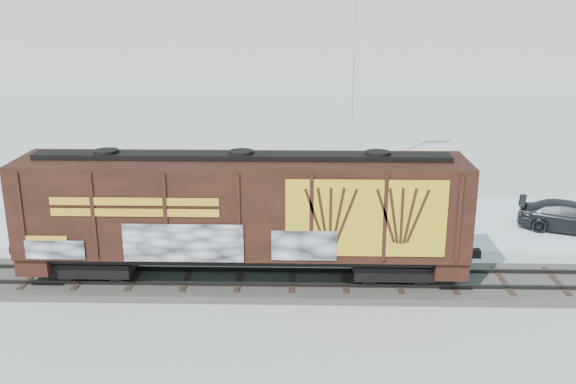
{
  "coord_description": "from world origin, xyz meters",
  "views": [
    {
      "loc": [
        -1.59,
        -22.48,
        10.41
      ],
      "look_at": [
        -2.23,
        3.0,
        2.83
      ],
      "focal_mm": 40.0,
      "sensor_mm": 36.0,
      "label": 1
    }
  ],
  "objects_px": {
    "car_silver": "(260,200)",
    "car_dark": "(572,217)",
    "flagpole": "(354,99)",
    "hopper_railcar": "(243,209)",
    "car_white": "(238,209)"
  },
  "relations": [
    {
      "from": "car_dark",
      "to": "car_white",
      "type": "bearing_deg",
      "value": 109.1
    },
    {
      "from": "flagpole",
      "to": "car_silver",
      "type": "height_order",
      "value": "flagpole"
    },
    {
      "from": "hopper_railcar",
      "to": "car_silver",
      "type": "height_order",
      "value": "hopper_railcar"
    },
    {
      "from": "flagpole",
      "to": "car_dark",
      "type": "distance_m",
      "value": 14.11
    },
    {
      "from": "flagpole",
      "to": "car_dark",
      "type": "xyz_separation_m",
      "value": [
        9.6,
        -9.48,
        -4.13
      ]
    },
    {
      "from": "car_white",
      "to": "hopper_railcar",
      "type": "bearing_deg",
      "value": -172.28
    },
    {
      "from": "hopper_railcar",
      "to": "car_white",
      "type": "xyz_separation_m",
      "value": [
        -0.92,
        6.76,
        -2.21
      ]
    },
    {
      "from": "car_white",
      "to": "car_silver",
      "type": "bearing_deg",
      "value": -37.66
    },
    {
      "from": "flagpole",
      "to": "car_white",
      "type": "relative_size",
      "value": 2.64
    },
    {
      "from": "car_silver",
      "to": "car_white",
      "type": "bearing_deg",
      "value": 125.7
    },
    {
      "from": "hopper_railcar",
      "to": "car_white",
      "type": "distance_m",
      "value": 7.17
    },
    {
      "from": "flagpole",
      "to": "car_dark",
      "type": "relative_size",
      "value": 2.69
    },
    {
      "from": "hopper_railcar",
      "to": "flagpole",
      "type": "xyz_separation_m",
      "value": [
        5.24,
        15.78,
        1.82
      ]
    },
    {
      "from": "flagpole",
      "to": "car_dark",
      "type": "bearing_deg",
      "value": -44.65
    },
    {
      "from": "car_silver",
      "to": "car_dark",
      "type": "bearing_deg",
      "value": -113.48
    }
  ]
}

